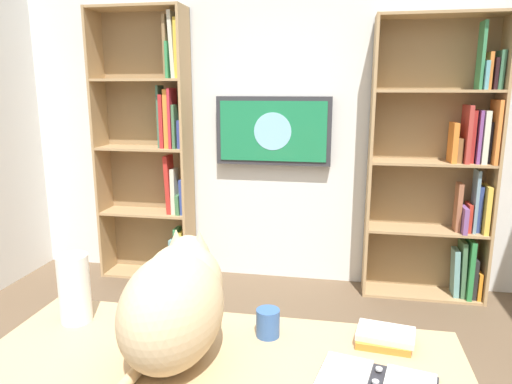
% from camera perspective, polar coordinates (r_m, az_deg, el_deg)
% --- Properties ---
extents(wall_back, '(4.52, 0.06, 2.70)m').
position_cam_1_polar(wall_back, '(3.88, 3.29, 8.73)').
color(wall_back, silver).
rests_on(wall_back, ground).
extents(bookshelf_left, '(0.91, 0.28, 2.12)m').
position_cam_1_polar(bookshelf_left, '(3.80, 22.14, 2.59)').
color(bookshelf_left, tan).
rests_on(bookshelf_left, ground).
extents(bookshelf_right, '(0.78, 0.28, 2.23)m').
position_cam_1_polar(bookshelf_right, '(4.02, -12.31, 5.19)').
color(bookshelf_right, tan).
rests_on(bookshelf_right, ground).
extents(wall_mounted_tv, '(0.93, 0.07, 0.55)m').
position_cam_1_polar(wall_mounted_tv, '(3.81, 2.11, 7.44)').
color(wall_mounted_tv, '#333338').
extents(cat, '(0.30, 0.58, 0.38)m').
position_cam_1_polar(cat, '(1.49, -9.71, -12.88)').
color(cat, '#D1B284').
rests_on(cat, desk).
extents(paper_towel_roll, '(0.11, 0.11, 0.25)m').
position_cam_1_polar(paper_towel_roll, '(1.83, -21.26, -10.89)').
color(paper_towel_roll, white).
rests_on(paper_towel_roll, desk).
extents(coffee_mug, '(0.08, 0.08, 0.10)m').
position_cam_1_polar(coffee_mug, '(1.64, 1.46, -15.65)').
color(coffee_mug, '#335999').
rests_on(coffee_mug, desk).
extents(desk_book_stack, '(0.20, 0.16, 0.04)m').
position_cam_1_polar(desk_book_stack, '(1.67, 15.37, -16.66)').
color(desk_book_stack, orange).
rests_on(desk_book_stack, desk).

